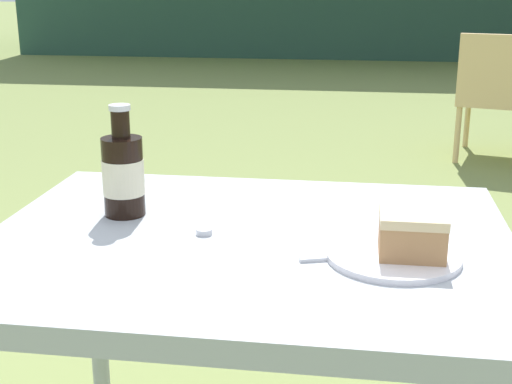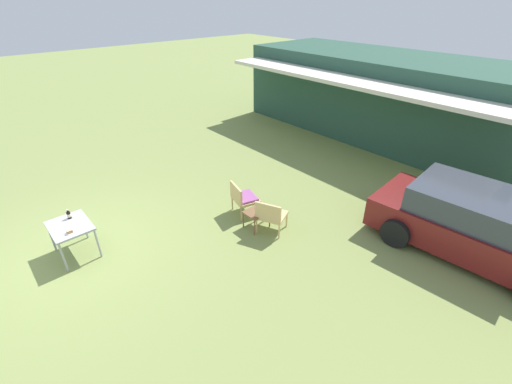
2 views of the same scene
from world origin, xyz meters
TOP-DOWN VIEW (x-y plane):
  - ground_plane at (0.00, 0.00)m, footprint 60.00×60.00m
  - cabin_building at (0.15, 10.91)m, footprint 10.10×4.97m
  - parked_car at (5.26, 6.16)m, footprint 4.14×2.26m
  - wicker_chair_cushioned at (1.11, 3.52)m, footprint 0.71×0.67m
  - wicker_chair_plain at (2.07, 3.50)m, footprint 0.76×0.73m
  - garden_side_table at (1.75, 3.38)m, footprint 0.44×0.51m
  - patio_table at (0.00, 0.00)m, footprint 0.91×0.73m
  - cake_on_plate at (0.26, -0.07)m, footprint 0.21×0.21m
  - cola_bottle_near at (-0.25, 0.08)m, footprint 0.08×0.08m
  - fork at (0.18, -0.07)m, footprint 0.17×0.07m
  - loose_bottle_cap at (-0.08, 0.00)m, footprint 0.03×0.03m

SIDE VIEW (x-z plane):
  - ground_plane at x=0.00m, z-range 0.00..0.00m
  - garden_side_table at x=1.75m, z-range 0.16..0.59m
  - wicker_chair_cushioned at x=1.11m, z-range 0.05..0.86m
  - wicker_chair_plain at x=2.07m, z-range 0.05..0.87m
  - patio_table at x=0.00m, z-range 0.29..1.01m
  - parked_car at x=5.26m, z-range -0.02..1.32m
  - fork at x=0.18m, z-range 0.72..0.72m
  - loose_bottle_cap at x=-0.08m, z-range 0.72..0.73m
  - cake_on_plate at x=0.26m, z-range 0.71..0.79m
  - cola_bottle_near at x=-0.25m, z-range 0.69..0.90m
  - cabin_building at x=0.15m, z-range 0.01..2.80m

